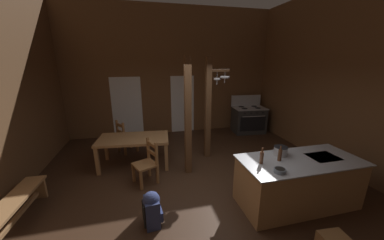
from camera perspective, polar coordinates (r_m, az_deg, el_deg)
name	(u,v)px	position (r m, az deg, el deg)	size (l,w,h in m)	color
ground_plane	(201,192)	(4.55, 2.53, -19.25)	(7.87, 8.31, 0.10)	#382316
wall_back	(172,73)	(7.47, -5.57, 12.85)	(7.87, 0.14, 4.33)	brown
wall_right	(363,80)	(5.87, 39.49, 8.45)	(0.14, 8.31, 4.33)	brown
glazed_door_back_left	(127,107)	(7.49, -17.40, 3.38)	(1.00, 0.01, 2.05)	white
glazed_panel_back_right	(183,104)	(7.60, -2.61, 4.29)	(0.84, 0.01, 2.05)	white
kitchen_island	(297,182)	(4.39, 26.98, -14.89)	(2.16, 0.97, 0.90)	#9E7044
stove_range	(248,119)	(7.94, 15.25, 0.20)	(1.20, 0.90, 1.32)	#2E2E2E
support_post_with_pot_rack	(209,106)	(5.46, 4.74, 3.96)	(0.62, 0.24, 2.68)	brown
support_post_center	(188,118)	(4.63, -1.12, 0.57)	(0.14, 0.14, 2.68)	brown
dining_table	(134,141)	(5.38, -15.71, -5.55)	(1.78, 1.07, 0.74)	#9E7044
ladderback_chair_near_window	(147,163)	(4.66, -12.24, -11.47)	(0.58, 0.58, 0.95)	olive
ladderback_chair_by_post	(126,137)	(6.28, -17.78, -4.52)	(0.61, 0.61, 0.95)	olive
bench_along_left_wall	(11,210)	(4.56, -41.10, -18.18)	(0.43, 1.62, 0.44)	#9E7044
backpack	(152,208)	(3.65, -10.96, -22.62)	(0.33, 0.34, 0.60)	navy
stockpot_on_counter	(281,151)	(4.17, 23.17, -7.81)	(0.31, 0.24, 0.17)	#A8AAB2
mixing_bowl_on_counter	(280,171)	(3.59, 22.99, -12.67)	(0.18, 0.18, 0.07)	slate
bottle_tall_on_counter	(262,157)	(3.73, 18.60, -9.70)	(0.06, 0.06, 0.29)	#56331E
bottle_short_on_counter	(280,155)	(3.94, 23.01, -8.81)	(0.07, 0.07, 0.27)	#56331E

